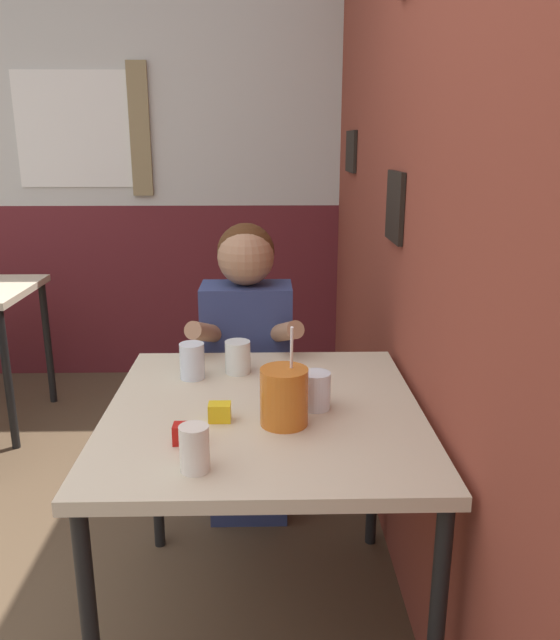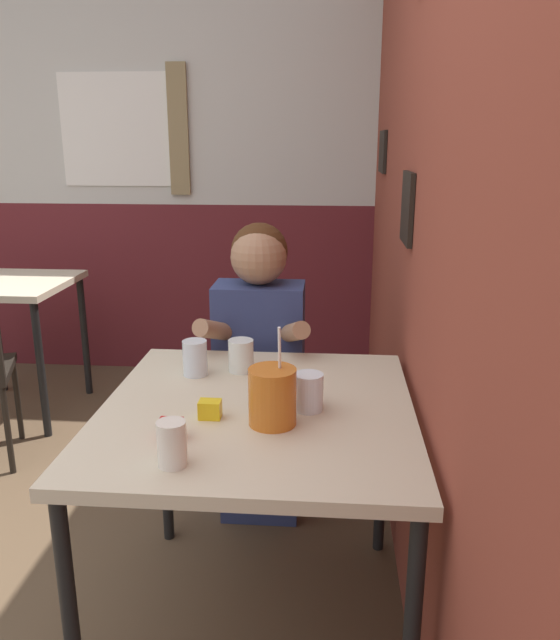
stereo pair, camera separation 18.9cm
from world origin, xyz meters
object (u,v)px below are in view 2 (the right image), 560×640
at_px(main_table, 257,428).
at_px(cocktail_pitcher, 272,396).
at_px(background_table, 11,301).
at_px(person_seated, 260,368).

height_order(main_table, cocktail_pitcher, cocktail_pitcher).
relative_size(main_table, background_table, 1.25).
height_order(background_table, cocktail_pitcher, cocktail_pitcher).
distance_m(main_table, cocktail_pitcher, 0.19).
bearing_deg(main_table, background_table, 134.98).
bearing_deg(cocktail_pitcher, person_seated, 99.17).
bearing_deg(main_table, cocktail_pitcher, -63.22).
bearing_deg(background_table, cocktail_pitcher, -45.97).
relative_size(main_table, cocktail_pitcher, 3.46).
relative_size(background_table, cocktail_pitcher, 2.77).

